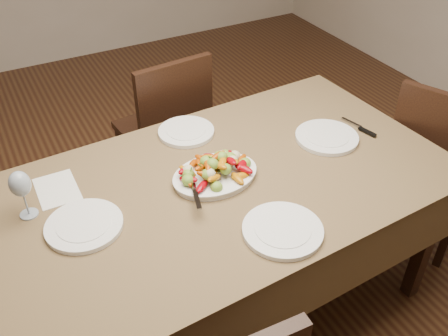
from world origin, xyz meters
name	(u,v)px	position (x,y,z in m)	size (l,w,h in m)	color
floor	(222,279)	(0.00, 0.00, 0.00)	(6.00, 6.00, 0.00)	#392011
dining_table	(224,248)	(-0.06, -0.13, 0.38)	(1.84, 1.04, 0.76)	brown
chair_far	(161,129)	(0.02, 0.75, 0.47)	(0.42, 0.42, 0.95)	black
chair_right	(438,163)	(1.14, -0.21, 0.47)	(0.42, 0.42, 0.95)	black
serving_platter	(215,177)	(-0.09, -0.11, 0.77)	(0.34, 0.25, 0.02)	white
roasted_vegetables	(215,165)	(-0.09, -0.11, 0.83)	(0.28, 0.19, 0.09)	maroon
serving_spoon	(205,180)	(-0.15, -0.15, 0.81)	(0.28, 0.06, 0.03)	#9EA0A8
plate_left	(84,226)	(-0.62, -0.13, 0.77)	(0.27, 0.27, 0.02)	white
plate_right	(327,137)	(0.48, -0.09, 0.77)	(0.28, 0.28, 0.02)	white
plate_far	(186,132)	(-0.05, 0.25, 0.77)	(0.25, 0.25, 0.02)	white
plate_near	(283,230)	(-0.02, -0.49, 0.77)	(0.28, 0.28, 0.02)	white
wine_glass	(23,193)	(-0.78, 0.03, 0.86)	(0.08, 0.08, 0.20)	#8C99A5
menu_card	(57,189)	(-0.66, 0.12, 0.76)	(0.15, 0.21, 0.00)	silver
table_knife	(360,128)	(0.66, -0.10, 0.76)	(0.02, 0.20, 0.01)	#9EA0A8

